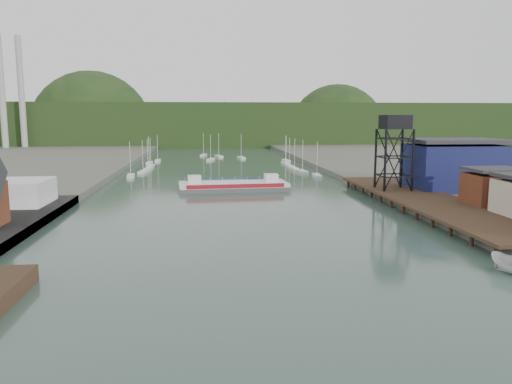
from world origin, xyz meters
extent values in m
plane|color=#293F34|center=(0.00, 0.00, 0.00)|extent=(600.00, 600.00, 0.00)
cube|color=black|center=(37.00, 45.00, 1.90)|extent=(14.00, 70.00, 0.50)
cylinder|color=black|center=(31.00, 45.00, 0.80)|extent=(0.60, 0.60, 2.20)
cylinder|color=black|center=(43.00, 45.00, 0.80)|extent=(0.60, 0.60, 2.20)
cylinder|color=black|center=(32.00, 55.00, 8.65)|extent=(0.50, 0.50, 13.00)
cylinder|color=black|center=(38.00, 55.00, 8.65)|extent=(0.50, 0.50, 13.00)
cylinder|color=black|center=(32.00, 61.00, 8.65)|extent=(0.50, 0.50, 13.00)
cylinder|color=black|center=(38.00, 61.00, 8.65)|extent=(0.50, 0.50, 13.00)
cube|color=black|center=(35.00, 58.00, 16.65)|extent=(5.50, 5.50, 3.00)
cube|color=#0E0E3D|center=(50.00, 60.00, 6.60)|extent=(20.00, 14.00, 10.00)
cube|color=#2D2D33|center=(50.00, 60.00, 12.50)|extent=(20.50, 14.50, 0.80)
cube|color=brown|center=(46.00, 38.00, 4.60)|extent=(9.00, 8.00, 6.00)
cube|color=silver|center=(-27.54, 103.89, 0.35)|extent=(2.67, 7.65, 0.90)
cube|color=silver|center=(-25.28, 115.30, 0.35)|extent=(2.81, 7.67, 0.90)
cube|color=silver|center=(-24.71, 124.17, 0.35)|extent=(2.35, 7.59, 0.90)
cube|color=silver|center=(-24.81, 134.09, 0.35)|extent=(2.01, 7.50, 0.90)
cube|color=silver|center=(-26.64, 146.33, 0.35)|extent=(2.00, 7.50, 0.90)
cube|color=silver|center=(-24.32, 156.17, 0.35)|extent=(2.16, 7.54, 0.90)
cube|color=silver|center=(27.56, 99.03, 0.35)|extent=(2.53, 7.62, 0.90)
cube|color=silver|center=(25.46, 110.51, 0.35)|extent=(2.76, 7.67, 0.90)
cube|color=silver|center=(24.46, 119.29, 0.35)|extent=(2.22, 7.56, 0.90)
cube|color=silver|center=(24.27, 128.28, 0.35)|extent=(2.18, 7.54, 0.90)
cube|color=silver|center=(24.67, 139.38, 0.35)|extent=(2.46, 7.61, 0.90)
cube|color=silver|center=(26.78, 150.99, 0.35)|extent=(2.48, 7.61, 0.90)
cube|color=silver|center=(-3.16, 160.00, 0.35)|extent=(3.78, 7.76, 0.90)
cube|color=silver|center=(10.04, 168.00, 0.35)|extent=(3.31, 7.74, 0.90)
cube|color=silver|center=(0.66, 176.00, 0.35)|extent=(3.76, 7.76, 0.90)
cube|color=silver|center=(-6.11, 184.00, 0.35)|extent=(3.40, 7.74, 0.90)
cylinder|color=#A7A8A2|center=(-110.00, 230.00, 30.00)|extent=(3.20, 3.20, 60.00)
cylinder|color=#A7A8A2|center=(-102.00, 235.00, 30.00)|extent=(3.20, 3.20, 60.00)
cube|color=#1A3316|center=(0.00, 300.00, 12.00)|extent=(500.00, 120.00, 28.00)
sphere|color=#1A3316|center=(-80.00, 300.00, 8.00)|extent=(80.00, 80.00, 80.00)
sphere|color=#1A3316|center=(90.00, 310.00, 6.00)|extent=(70.00, 70.00, 70.00)
cube|color=#4E4F51|center=(1.20, 74.84, 0.52)|extent=(26.89, 12.28, 1.05)
cube|color=silver|center=(1.20, 74.84, 1.47)|extent=(26.89, 12.28, 0.84)
cube|color=maroon|center=(1.56, 69.55, 1.68)|extent=(23.04, 1.75, 0.94)
cube|color=navy|center=(0.83, 80.12, 1.68)|extent=(23.04, 1.75, 0.94)
cube|color=silver|center=(-8.22, 74.19, 2.73)|extent=(3.36, 3.36, 2.10)
cube|color=silver|center=(10.62, 75.49, 2.73)|extent=(3.36, 3.36, 2.10)
camera|label=1|loc=(-5.72, -45.89, 17.74)|focal=35.00mm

